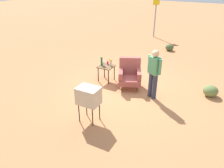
% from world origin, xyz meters
% --- Properties ---
extents(ground_plane, '(60.00, 60.00, 0.00)m').
position_xyz_m(ground_plane, '(0.00, 0.00, 0.00)').
color(ground_plane, '#C17A4C').
extents(armchair, '(1.02, 1.03, 1.06)m').
position_xyz_m(armchair, '(0.05, 0.19, 0.50)').
color(armchair, brown).
rests_on(armchair, ground).
extents(side_table, '(0.56, 0.56, 0.60)m').
position_xyz_m(side_table, '(-0.94, 0.22, 0.52)').
color(side_table, black).
rests_on(side_table, ground).
extents(tv_on_stand, '(0.61, 0.46, 1.03)m').
position_xyz_m(tv_on_stand, '(-0.03, -2.23, 0.78)').
color(tv_on_stand, black).
rests_on(tv_on_stand, ground).
extents(person_standing, '(0.52, 0.36, 1.64)m').
position_xyz_m(person_standing, '(1.03, -0.14, 0.94)').
color(person_standing, '#2D3347').
rests_on(person_standing, ground).
extents(road_sign, '(0.33, 0.33, 2.44)m').
position_xyz_m(road_sign, '(-1.66, 7.56, 1.38)').
color(road_sign, gray).
rests_on(road_sign, ground).
extents(bottle_wine_green, '(0.07, 0.07, 0.32)m').
position_xyz_m(bottle_wine_green, '(-1.14, 0.20, 0.76)').
color(bottle_wine_green, '#1E5623').
rests_on(bottle_wine_green, side_table).
extents(bottle_short_clear, '(0.06, 0.06, 0.20)m').
position_xyz_m(bottle_short_clear, '(-1.02, 0.17, 0.70)').
color(bottle_short_clear, silver).
rests_on(bottle_short_clear, side_table).
extents(soda_can_red, '(0.07, 0.07, 0.12)m').
position_xyz_m(soda_can_red, '(-0.99, 0.41, 0.67)').
color(soda_can_red, red).
rests_on(soda_can_red, side_table).
extents(flower_vase, '(0.15, 0.10, 0.27)m').
position_xyz_m(flower_vase, '(-0.81, 0.34, 0.75)').
color(flower_vase, silver).
rests_on(flower_vase, side_table).
extents(shrub_far, '(0.49, 0.49, 0.38)m').
position_xyz_m(shrub_far, '(2.72, 0.92, 0.19)').
color(shrub_far, olive).
rests_on(shrub_far, ground).
extents(shrub_lone, '(0.44, 0.44, 0.34)m').
position_xyz_m(shrub_lone, '(0.10, 5.14, 0.17)').
color(shrub_lone, '#475B33').
rests_on(shrub_lone, ground).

